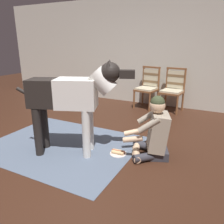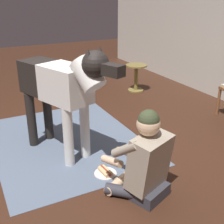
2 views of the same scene
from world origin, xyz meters
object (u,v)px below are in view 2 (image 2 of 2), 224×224
(hot_dog_on_plate, at_px, (105,172))
(round_side_table, at_px, (136,75))
(person_sitting_on_floor, at_px, (144,161))
(large_dog, at_px, (62,86))

(hot_dog_on_plate, height_order, round_side_table, round_side_table)
(person_sitting_on_floor, distance_m, round_side_table, 3.13)
(large_dog, relative_size, hot_dog_on_plate, 6.40)
(hot_dog_on_plate, xyz_separation_m, round_side_table, (-2.25, 1.75, 0.28))
(large_dog, xyz_separation_m, hot_dog_on_plate, (0.60, 0.23, -0.82))
(person_sitting_on_floor, xyz_separation_m, round_side_table, (-2.71, 1.57, -0.06))
(person_sitting_on_floor, distance_m, hot_dog_on_plate, 0.59)
(person_sitting_on_floor, xyz_separation_m, large_dog, (-1.05, -0.41, 0.48))
(hot_dog_on_plate, relative_size, round_side_table, 0.47)
(person_sitting_on_floor, bearing_deg, large_dog, -158.77)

